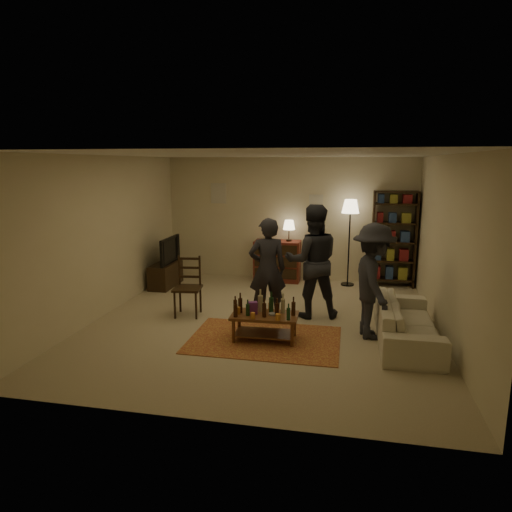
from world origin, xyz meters
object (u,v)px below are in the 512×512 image
(coffee_table, at_px, (264,316))
(sofa, at_px, (407,322))
(person_by_sofa, at_px, (373,281))
(dresser, at_px, (278,260))
(person_left, at_px, (267,269))
(bookshelf, at_px, (393,238))
(person_right, at_px, (312,261))
(dining_chair, at_px, (188,284))
(floor_lamp, at_px, (350,213))
(tv_stand, at_px, (166,268))

(coffee_table, relative_size, sofa, 0.48)
(person_by_sofa, bearing_deg, dresser, 20.41)
(person_by_sofa, bearing_deg, person_left, 61.95)
(person_by_sofa, bearing_deg, bookshelf, -21.73)
(sofa, distance_m, person_right, 1.82)
(dining_chair, bearing_deg, floor_lamp, 36.66)
(person_left, xyz_separation_m, person_by_sofa, (1.67, -0.49, 0.01))
(tv_stand, distance_m, dresser, 2.43)
(coffee_table, distance_m, dining_chair, 1.74)
(dresser, bearing_deg, sofa, -52.46)
(coffee_table, distance_m, person_by_sofa, 1.69)
(tv_stand, bearing_deg, person_by_sofa, -26.90)
(tv_stand, relative_size, sofa, 0.51)
(tv_stand, height_order, floor_lamp, floor_lamp)
(coffee_table, height_order, bookshelf, bookshelf)
(sofa, relative_size, person_left, 1.22)
(coffee_table, relative_size, bookshelf, 0.49)
(dresser, bearing_deg, person_left, -84.99)
(bookshelf, bearing_deg, person_by_sofa, -100.04)
(coffee_table, bearing_deg, person_left, 96.99)
(dining_chair, distance_m, person_left, 1.40)
(bookshelf, relative_size, person_left, 1.18)
(dining_chair, bearing_deg, person_by_sofa, -14.80)
(dining_chair, bearing_deg, tv_stand, 117.17)
(dresser, height_order, bookshelf, bookshelf)
(tv_stand, bearing_deg, bookshelf, 11.80)
(sofa, xyz_separation_m, person_right, (-1.46, 0.88, 0.65))
(person_right, bearing_deg, bookshelf, -136.58)
(coffee_table, distance_m, person_right, 1.49)
(floor_lamp, bearing_deg, tv_stand, -167.34)
(dresser, distance_m, person_right, 2.47)
(dresser, bearing_deg, person_by_sofa, -57.90)
(bookshelf, height_order, person_left, bookshelf)
(person_right, bearing_deg, dresser, -80.73)
(bookshelf, bearing_deg, sofa, -90.82)
(floor_lamp, height_order, person_by_sofa, floor_lamp)
(bookshelf, distance_m, person_left, 3.42)
(dresser, relative_size, person_left, 0.80)
(coffee_table, relative_size, person_right, 0.52)
(dining_chair, xyz_separation_m, sofa, (3.54, -0.54, -0.24))
(person_right, bearing_deg, sofa, 135.55)
(tv_stand, distance_m, floor_lamp, 4.05)
(dining_chair, xyz_separation_m, dresser, (1.15, 2.57, -0.07))
(person_right, height_order, person_by_sofa, person_right)
(tv_stand, xyz_separation_m, floor_lamp, (3.78, 0.85, 1.18))
(person_by_sofa, bearing_deg, person_right, 39.12)
(coffee_table, distance_m, sofa, 2.09)
(sofa, bearing_deg, person_left, 74.86)
(person_left, bearing_deg, dining_chair, -16.36)
(coffee_table, distance_m, floor_lamp, 3.80)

